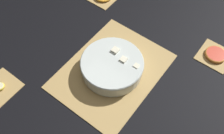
% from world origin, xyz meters
% --- Properties ---
extents(ground_plane, '(6.00, 6.00, 0.00)m').
position_xyz_m(ground_plane, '(0.00, 0.00, 0.00)').
color(ground_plane, black).
extents(bamboo_mat_center, '(0.45, 0.35, 0.01)m').
position_xyz_m(bamboo_mat_center, '(-0.00, 0.00, 0.00)').
color(bamboo_mat_center, tan).
rests_on(bamboo_mat_center, ground_plane).
extents(coaster_mat_near_right, '(0.13, 0.13, 0.01)m').
position_xyz_m(coaster_mat_near_right, '(0.32, -0.30, 0.00)').
color(coaster_mat_near_right, tan).
rests_on(coaster_mat_near_right, ground_plane).
extents(coaster_mat_far_left, '(0.13, 0.13, 0.01)m').
position_xyz_m(coaster_mat_far_left, '(-0.32, 0.30, 0.00)').
color(coaster_mat_far_left, tan).
rests_on(coaster_mat_far_left, ground_plane).
extents(fruit_salad_bowl, '(0.25, 0.25, 0.07)m').
position_xyz_m(fruit_salad_bowl, '(-0.00, -0.00, 0.04)').
color(fruit_salad_bowl, silver).
rests_on(fruit_salad_bowl, bamboo_mat_center).
extents(banana_coin_single, '(0.04, 0.04, 0.01)m').
position_xyz_m(banana_coin_single, '(0.32, -0.30, 0.01)').
color(banana_coin_single, beige).
rests_on(banana_coin_single, coaster_mat_near_right).
extents(grapefruit_slice, '(0.09, 0.09, 0.01)m').
position_xyz_m(grapefruit_slice, '(-0.32, 0.30, 0.01)').
color(grapefruit_slice, red).
rests_on(grapefruit_slice, coaster_mat_far_left).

